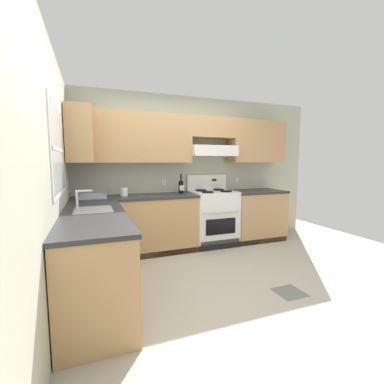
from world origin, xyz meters
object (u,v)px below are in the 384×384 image
object	(u,v)px
stove	(213,217)
wine_bottle	(181,186)
bowl	(93,197)
paper_towel_roll	(124,192)

from	to	relation	value
stove	wine_bottle	xyz separation A→B (m)	(-0.56, 0.07, 0.56)
stove	bowl	xyz separation A→B (m)	(-1.94, -0.06, 0.45)
wine_bottle	bowl	xyz separation A→B (m)	(-1.38, -0.13, -0.10)
stove	paper_towel_roll	bearing A→B (deg)	177.85
wine_bottle	paper_towel_roll	distance (m)	0.93
stove	wine_bottle	distance (m)	0.79
paper_towel_roll	bowl	bearing A→B (deg)	-165.82
stove	bowl	size ratio (longest dim) A/B	3.23
wine_bottle	paper_towel_roll	xyz separation A→B (m)	(-0.93, -0.02, -0.06)
wine_bottle	paper_towel_roll	world-z (taller)	wine_bottle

